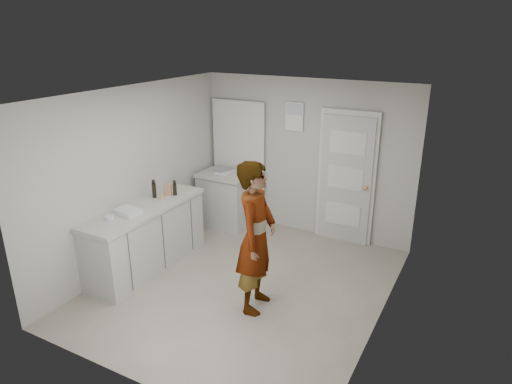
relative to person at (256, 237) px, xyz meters
The scene contains 12 objects.
ground 1.04m from the person, 137.61° to the left, with size 4.00×4.00×0.00m, color gray.
room_shell 2.34m from the person, 103.15° to the left, with size 4.00×4.00×4.00m.
main_counter 1.88m from the person, behind, with size 0.64×1.96×0.93m.
side_counter 2.52m from the person, 130.59° to the left, with size 0.84×0.61×0.93m.
person is the anchor object (origin of this frame).
cake_mix_box 1.89m from the person, 160.90° to the left, with size 0.11×0.05×0.17m, color #A87D54.
spice_jar 1.82m from the person, 165.35° to the left, with size 0.05×0.05×0.08m, color tan.
oil_cruet_a 1.83m from the person, 158.19° to the left, with size 0.06×0.06×0.23m.
oil_cruet_b 1.95m from the person, 166.33° to the left, with size 0.06×0.06×0.27m.
baking_dish 1.82m from the person, behind, with size 0.36×0.28×0.06m.
egg_bowl 1.93m from the person, 167.62° to the right, with size 0.12×0.12×0.05m.
papers 2.55m from the person, 130.28° to the left, with size 0.24×0.31×0.01m, color white.
Camera 1 is at (2.62, -4.54, 3.23)m, focal length 32.00 mm.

